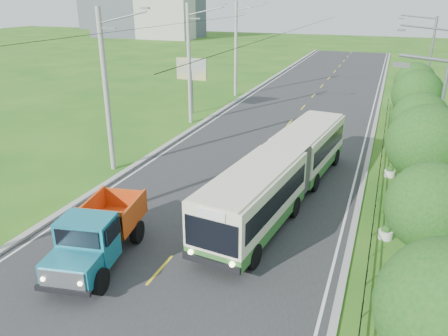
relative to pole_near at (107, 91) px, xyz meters
The scene contains 24 objects.
ground 13.24m from the pole_near, 47.45° to the right, with size 240.00×240.00×0.00m, color #215D16.
road 14.67m from the pole_near, 53.09° to the left, with size 14.00×120.00×0.02m, color #28282B.
curb_left 12.14m from the pole_near, 84.48° to the left, with size 0.40×120.00×0.15m, color #9E9E99.
curb_right 19.60m from the pole_near, 35.52° to the left, with size 0.30×120.00×0.10m, color #9E9E99.
edge_line_left 12.22m from the pole_near, 81.66° to the left, with size 0.12×120.00×0.00m, color silver.
edge_line_right 19.21m from the pole_near, 36.41° to the left, with size 0.12×120.00×0.00m, color silver.
centre_dash 13.23m from the pole_near, 47.45° to the right, with size 0.12×2.20×0.00m, color yellow.
railing_right 17.68m from the pole_near, 17.09° to the left, with size 0.04×40.00×0.60m, color black.
pole_near is the anchor object (origin of this frame).
pole_mid 12.00m from the pole_near, 90.00° to the left, with size 3.51×0.32×10.00m.
pole_far 24.00m from the pole_near, 90.00° to the left, with size 3.51×0.32×10.00m.
tree_second 19.44m from the pole_near, 20.74° to the right, with size 3.18×3.26×5.30m.
tree_third 18.17m from the pole_near, ahead, with size 3.60×3.62×6.00m.
tree_fourth 18.89m from the pole_near, 15.84° to the left, with size 3.24×3.31×5.40m.
tree_fifth 21.31m from the pole_near, 31.59° to the left, with size 3.48×3.52×5.80m.
tree_back 24.98m from the pole_near, 43.41° to the left, with size 3.30×3.36×5.50m.
streetlight_mid 19.56m from the pole_near, 14.81° to the left, with size 3.02×0.20×9.07m.
streetlight_far 26.80m from the pole_near, 45.14° to the left, with size 3.02×0.20×9.07m.
planter_near 17.79m from the pole_near, 10.09° to the right, with size 0.64×0.64×0.67m.
planter_mid 18.23m from the pole_near, 16.52° to the left, with size 0.64×0.64×0.67m.
planter_far 21.83m from the pole_near, 37.63° to the left, with size 0.64×0.64×0.67m.
billboard_left 15.10m from the pole_near, 94.72° to the left, with size 3.00×0.20×5.20m.
bus 11.88m from the pole_near, ahead, with size 4.47×16.28×3.11m.
dump_truck 11.43m from the pole_near, 59.02° to the right, with size 3.17×6.13×2.46m.
Camera 1 is at (7.86, -13.24, 10.55)m, focal length 35.00 mm.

